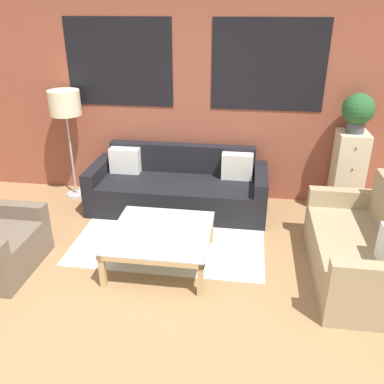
# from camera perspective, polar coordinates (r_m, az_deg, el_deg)

# --- Properties ---
(ground_plane) EXTENTS (16.00, 16.00, 0.00)m
(ground_plane) POSITION_cam_1_polar(r_m,az_deg,el_deg) (3.87, -5.27, -15.31)
(ground_plane) COLOR #9E754C
(wall_back_brick) EXTENTS (8.40, 0.09, 2.80)m
(wall_back_brick) POSITION_cam_1_polar(r_m,az_deg,el_deg) (5.46, 0.07, 13.49)
(wall_back_brick) COLOR brown
(wall_back_brick) RESTS_ON ground_plane
(rug) EXTENTS (2.16, 1.59, 0.00)m
(rug) POSITION_cam_1_polar(r_m,az_deg,el_deg) (4.85, -2.84, -5.95)
(rug) COLOR silver
(rug) RESTS_ON ground_plane
(couch_dark) EXTENTS (2.29, 0.88, 0.78)m
(couch_dark) POSITION_cam_1_polar(r_m,az_deg,el_deg) (5.37, -1.92, 0.54)
(couch_dark) COLOR black
(couch_dark) RESTS_ON ground_plane
(settee_vintage) EXTENTS (0.80, 1.59, 0.92)m
(settee_vintage) POSITION_cam_1_polar(r_m,az_deg,el_deg) (4.32, 22.82, -7.56)
(settee_vintage) COLOR tan
(settee_vintage) RESTS_ON ground_plane
(coffee_table) EXTENTS (1.02, 1.02, 0.38)m
(coffee_table) POSITION_cam_1_polar(r_m,az_deg,el_deg) (4.20, -4.41, -6.10)
(coffee_table) COLOR silver
(coffee_table) RESTS_ON ground_plane
(floor_lamp) EXTENTS (0.41, 0.41, 1.48)m
(floor_lamp) POSITION_cam_1_polar(r_m,az_deg,el_deg) (5.66, -17.39, 11.40)
(floor_lamp) COLOR #B2B2B7
(floor_lamp) RESTS_ON ground_plane
(drawer_cabinet) EXTENTS (0.36, 0.43, 1.07)m
(drawer_cabinet) POSITION_cam_1_polar(r_m,az_deg,el_deg) (5.53, 20.95, 2.50)
(drawer_cabinet) COLOR beige
(drawer_cabinet) RESTS_ON ground_plane
(potted_plant) EXTENTS (0.38, 0.38, 0.48)m
(potted_plant) POSITION_cam_1_polar(r_m,az_deg,el_deg) (5.30, 22.27, 10.50)
(potted_plant) COLOR #47474C
(potted_plant) RESTS_ON drawer_cabinet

